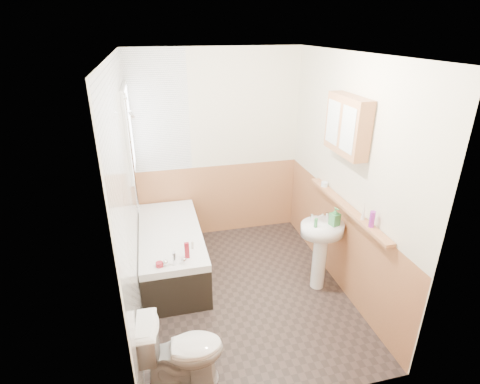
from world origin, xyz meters
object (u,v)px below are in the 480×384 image
object	(u,v)px
toilet	(182,351)
sink	(321,242)
bathtub	(172,250)
pine_shelf	(346,207)
medicine_cabinet	(347,125)

from	to	relation	value
toilet	sink	world-z (taller)	sink
bathtub	sink	bearing A→B (deg)	-23.26
pine_shelf	bathtub	bearing A→B (deg)	156.73
bathtub	pine_shelf	bearing A→B (deg)	-23.27
bathtub	sink	world-z (taller)	sink
bathtub	pine_shelf	size ratio (longest dim) A/B	1.03
sink	pine_shelf	bearing A→B (deg)	-37.59
pine_shelf	toilet	bearing A→B (deg)	-155.80
pine_shelf	medicine_cabinet	world-z (taller)	medicine_cabinet
toilet	bathtub	bearing A→B (deg)	1.87
bathtub	medicine_cabinet	distance (m)	2.42
bathtub	medicine_cabinet	world-z (taller)	medicine_cabinet
bathtub	medicine_cabinet	xyz separation A→B (m)	(1.74, -0.63, 1.55)
sink	medicine_cabinet	world-z (taller)	medicine_cabinet
bathtub	pine_shelf	distance (m)	2.06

